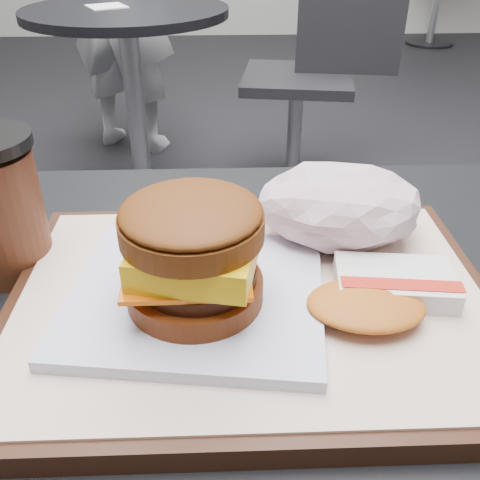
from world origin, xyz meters
name	(u,v)px	position (x,y,z in m)	size (l,w,h in m)	color
customer_table	(264,479)	(0.00, 0.00, 0.58)	(0.80, 0.60, 0.77)	#A5A5AA
serving_tray	(252,304)	(-0.01, 0.02, 0.78)	(0.38, 0.28, 0.02)	black
breakfast_sandwich	(195,263)	(-0.06, 0.01, 0.83)	(0.21, 0.19, 0.09)	white
hash_brown	(382,292)	(0.08, 0.01, 0.80)	(0.12, 0.10, 0.02)	silver
crumpled_wrapper	(340,205)	(0.07, 0.10, 0.82)	(0.14, 0.11, 0.06)	silver
neighbor_table	(132,67)	(-0.35, 1.65, 0.55)	(0.70, 0.70, 0.75)	black
napkin	(107,6)	(-0.41, 1.65, 0.75)	(0.12, 0.12, 0.00)	white
neighbor_chair	(315,66)	(0.34, 1.80, 0.51)	(0.63, 0.48, 0.88)	#95969A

